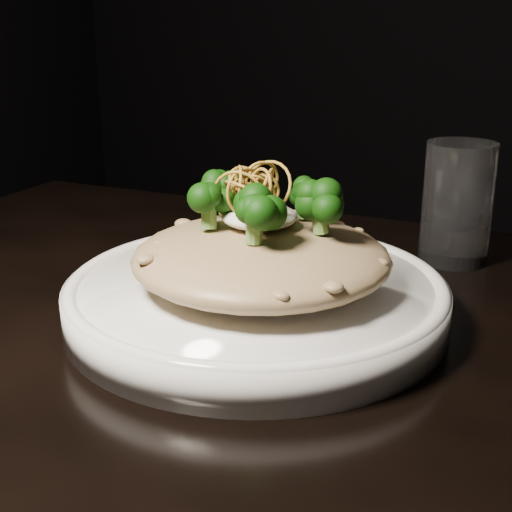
# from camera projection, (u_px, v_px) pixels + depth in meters

# --- Properties ---
(table) EXTENTS (1.10, 0.80, 0.75)m
(table) POSITION_uv_depth(u_px,v_px,m) (300.00, 463.00, 0.54)
(table) COLOR black
(table) RESTS_ON ground
(plate) EXTENTS (0.31, 0.31, 0.03)m
(plate) POSITION_uv_depth(u_px,v_px,m) (256.00, 300.00, 0.59)
(plate) COLOR white
(plate) RESTS_ON table
(risotto) EXTENTS (0.21, 0.21, 0.05)m
(risotto) POSITION_uv_depth(u_px,v_px,m) (261.00, 257.00, 0.57)
(risotto) COLOR brown
(risotto) RESTS_ON plate
(broccoli) EXTENTS (0.15, 0.15, 0.06)m
(broccoli) POSITION_uv_depth(u_px,v_px,m) (263.00, 193.00, 0.56)
(broccoli) COLOR black
(broccoli) RESTS_ON risotto
(cheese) EXTENTS (0.06, 0.06, 0.02)m
(cheese) POSITION_uv_depth(u_px,v_px,m) (259.00, 216.00, 0.57)
(cheese) COLOR silver
(cheese) RESTS_ON risotto
(shallots) EXTENTS (0.06, 0.06, 0.04)m
(shallots) POSITION_uv_depth(u_px,v_px,m) (252.00, 183.00, 0.56)
(shallots) COLOR brown
(shallots) RESTS_ON cheese
(drinking_glass) EXTENTS (0.07, 0.07, 0.12)m
(drinking_glass) POSITION_uv_depth(u_px,v_px,m) (457.00, 203.00, 0.71)
(drinking_glass) COLOR white
(drinking_glass) RESTS_ON table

